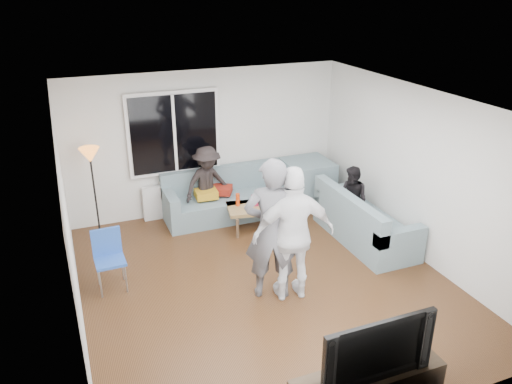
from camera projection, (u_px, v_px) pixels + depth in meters
name	position (u px, v px, depth m)	size (l,w,h in m)	color
floor	(265.00, 283.00, 7.30)	(5.00, 5.50, 0.04)	#56351C
ceiling	(266.00, 102.00, 6.27)	(5.00, 5.50, 0.04)	white
wall_back	(206.00, 142.00, 9.15)	(5.00, 0.04, 2.60)	silver
wall_front	(389.00, 318.00, 4.42)	(5.00, 0.04, 2.60)	silver
wall_left	(67.00, 231.00, 5.92)	(0.04, 5.50, 2.60)	silver
wall_right	(419.00, 174.00, 7.65)	(0.04, 5.50, 2.60)	silver
window_frame	(174.00, 133.00, 8.78)	(1.62, 0.06, 1.47)	white
window_glass	(174.00, 134.00, 8.75)	(1.50, 0.02, 1.35)	black
window_mullion	(175.00, 134.00, 8.74)	(0.05, 0.03, 1.35)	white
radiator	(179.00, 199.00, 9.23)	(1.30, 0.12, 0.62)	silver
potted_plant	(206.00, 171.00, 9.20)	(0.18, 0.15, 0.33)	#29672D
vase	(164.00, 181.00, 8.97)	(0.18, 0.18, 0.18)	silver
sofa_back_section	(228.00, 194.00, 9.14)	(2.30, 0.85, 0.85)	slate
sofa_right_section	(366.00, 217.00, 8.29)	(0.85, 2.00, 0.85)	slate
sofa_corner	(307.00, 182.00, 9.69)	(0.85, 0.85, 0.85)	slate
cushion_yellow	(206.00, 194.00, 8.95)	(0.38, 0.32, 0.14)	#C38E1C
cushion_red	(222.00, 190.00, 9.13)	(0.36, 0.30, 0.13)	maroon
coffee_table	(259.00, 216.00, 8.83)	(1.10, 0.60, 0.40)	#947247
pitcher	(256.00, 200.00, 8.77)	(0.17, 0.17, 0.17)	maroon
side_chair	(110.00, 262.00, 6.97)	(0.40, 0.40, 0.86)	#2953B2
floor_lamp	(95.00, 194.00, 8.26)	(0.32, 0.32, 1.56)	orange
player_left	(271.00, 230.00, 6.64)	(0.72, 0.47, 1.98)	#505055
player_right	(294.00, 234.00, 6.62)	(1.10, 0.46, 1.88)	white
spectator_right	(352.00, 199.00, 8.60)	(0.55, 0.43, 1.13)	black
spectator_back	(207.00, 184.00, 8.94)	(0.88, 0.51, 1.36)	black
television	(372.00, 344.00, 4.87)	(1.20, 0.16, 0.69)	black
bottle_c	(257.00, 196.00, 8.88)	(0.07, 0.07, 0.22)	#321C0B
bottle_d	(275.00, 198.00, 8.75)	(0.07, 0.07, 0.26)	orange
bottle_e	(275.00, 194.00, 8.98)	(0.07, 0.07, 0.20)	black
bottle_a	(238.00, 200.00, 8.71)	(0.07, 0.07, 0.22)	#E33D0D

